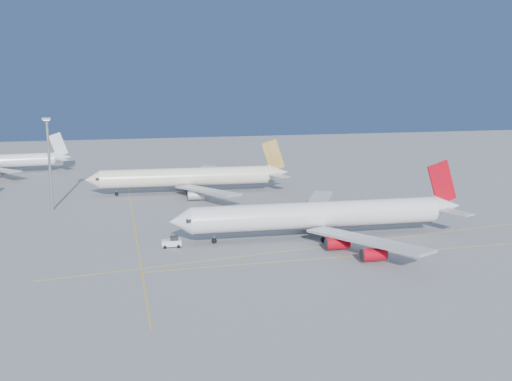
# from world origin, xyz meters

# --- Properties ---
(ground) EXTENTS (500.00, 500.00, 0.00)m
(ground) POSITION_xyz_m (0.00, 0.00, 0.00)
(ground) COLOR slate
(ground) RESTS_ON ground
(taxiway_lines) EXTENTS (118.86, 140.00, 0.02)m
(taxiway_lines) POSITION_xyz_m (-14.71, 6.34, 0.01)
(taxiway_lines) COLOR #ECAC0D
(taxiway_lines) RESTS_ON ground
(airliner_virgin) EXTENTS (70.58, 63.40, 17.42)m
(airliner_virgin) POSITION_xyz_m (2.31, 1.36, 5.25)
(airliner_virgin) COLOR white
(airliner_virgin) RESTS_ON ground
(airliner_etihad) EXTENTS (65.99, 60.93, 17.23)m
(airliner_etihad) POSITION_xyz_m (-20.52, 62.47, 5.24)
(airliner_etihad) COLOR silver
(airliner_etihad) RESTS_ON ground
(pushback_tug) EXTENTS (4.33, 2.76, 2.38)m
(pushback_tug) POSITION_xyz_m (-32.69, 1.77, 1.11)
(pushback_tug) COLOR white
(pushback_tug) RESTS_ON ground
(light_mast) EXTENTS (2.25, 2.25, 26.03)m
(light_mast) POSITION_xyz_m (-61.85, 47.19, 15.36)
(light_mast) COLOR gray
(light_mast) RESTS_ON ground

